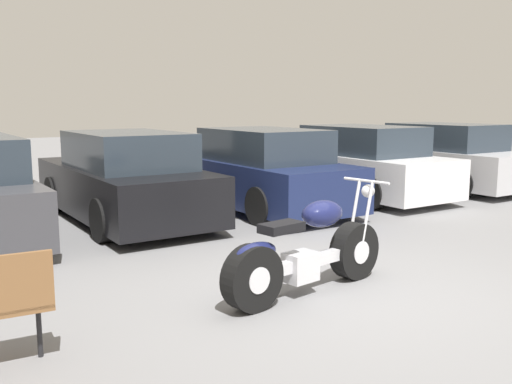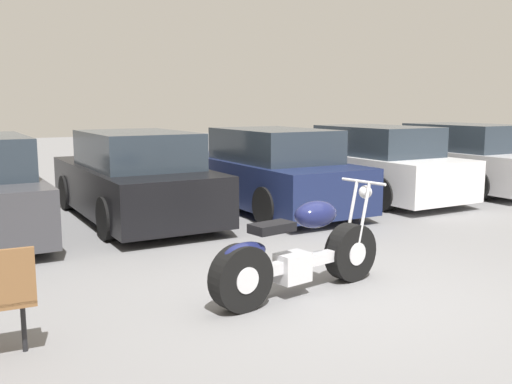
{
  "view_description": "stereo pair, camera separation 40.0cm",
  "coord_description": "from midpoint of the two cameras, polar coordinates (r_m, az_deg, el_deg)",
  "views": [
    {
      "loc": [
        -3.99,
        -4.29,
        1.96
      ],
      "look_at": [
        -0.13,
        1.68,
        0.85
      ],
      "focal_mm": 40.0,
      "sensor_mm": 36.0,
      "label": 1
    },
    {
      "loc": [
        -3.65,
        -4.5,
        1.96
      ],
      "look_at": [
        -0.13,
        1.68,
        0.85
      ],
      "focal_mm": 40.0,
      "sensor_mm": 36.0,
      "label": 2
    }
  ],
  "objects": [
    {
      "name": "parked_car_navy",
      "position": [
        10.66,
        -0.91,
        2.03
      ],
      "size": [
        1.83,
        4.49,
        1.5
      ],
      "color": "#19234C",
      "rests_on": "ground_plane"
    },
    {
      "name": "ground_plane",
      "position": [
        6.14,
        7.82,
        -9.82
      ],
      "size": [
        60.0,
        60.0,
        0.0
      ],
      "primitive_type": "plane",
      "color": "slate"
    },
    {
      "name": "parked_car_silver",
      "position": [
        13.92,
        16.92,
        3.25
      ],
      "size": [
        1.83,
        4.49,
        1.5
      ],
      "color": "#BCBCC1",
      "rests_on": "ground_plane"
    },
    {
      "name": "motorcycle",
      "position": [
        5.91,
        3.1,
        -6.15
      ],
      "size": [
        2.17,
        0.72,
        1.11
      ],
      "color": "black",
      "rests_on": "ground_plane"
    },
    {
      "name": "parked_car_white",
      "position": [
        12.18,
        9.03,
        2.78
      ],
      "size": [
        1.83,
        4.49,
        1.5
      ],
      "color": "white",
      "rests_on": "ground_plane"
    },
    {
      "name": "parked_car_black",
      "position": [
        9.85,
        -14.2,
        1.19
      ],
      "size": [
        1.83,
        4.49,
        1.5
      ],
      "color": "black",
      "rests_on": "ground_plane"
    }
  ]
}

